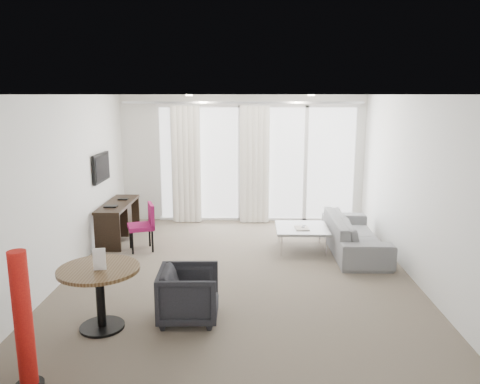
{
  "coord_description": "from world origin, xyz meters",
  "views": [
    {
      "loc": [
        0.16,
        -6.6,
        2.6
      ],
      "look_at": [
        0.0,
        0.6,
        1.1
      ],
      "focal_mm": 35.0,
      "sensor_mm": 36.0,
      "label": 1
    }
  ],
  "objects_px": {
    "coffee_table": "(301,238)",
    "rattan_chair_b": "(323,188)",
    "tub_armchair": "(189,294)",
    "rattan_chair_a": "(260,185)",
    "round_table": "(100,298)",
    "desk": "(119,221)",
    "desk_chair": "(141,227)",
    "red_lamp": "(23,320)",
    "sofa": "(355,234)"
  },
  "relations": [
    {
      "from": "round_table",
      "to": "rattan_chair_a",
      "type": "xyz_separation_m",
      "value": [
        1.92,
        6.42,
        0.07
      ]
    },
    {
      "from": "red_lamp",
      "to": "sofa",
      "type": "bearing_deg",
      "value": 45.37
    },
    {
      "from": "rattan_chair_b",
      "to": "rattan_chair_a",
      "type": "bearing_deg",
      "value": 178.39
    },
    {
      "from": "red_lamp",
      "to": "rattan_chair_b",
      "type": "xyz_separation_m",
      "value": [
        3.72,
        6.98,
        -0.19
      ]
    },
    {
      "from": "desk",
      "to": "desk_chair",
      "type": "xyz_separation_m",
      "value": [
        0.54,
        -0.59,
        0.06
      ]
    },
    {
      "from": "desk",
      "to": "rattan_chair_a",
      "type": "bearing_deg",
      "value": 49.72
    },
    {
      "from": "desk_chair",
      "to": "rattan_chair_b",
      "type": "distance_m",
      "value": 4.77
    },
    {
      "from": "desk",
      "to": "coffee_table",
      "type": "bearing_deg",
      "value": -8.4
    },
    {
      "from": "coffee_table",
      "to": "rattan_chair_b",
      "type": "xyz_separation_m",
      "value": [
        0.83,
        3.07,
        0.26
      ]
    },
    {
      "from": "red_lamp",
      "to": "tub_armchair",
      "type": "distance_m",
      "value": 1.87
    },
    {
      "from": "red_lamp",
      "to": "round_table",
      "type": "bearing_deg",
      "value": 73.13
    },
    {
      "from": "coffee_table",
      "to": "rattan_chair_a",
      "type": "distance_m",
      "value": 3.66
    },
    {
      "from": "desk",
      "to": "rattan_chair_a",
      "type": "distance_m",
      "value": 4.08
    },
    {
      "from": "coffee_table",
      "to": "tub_armchair",
      "type": "bearing_deg",
      "value": -121.5
    },
    {
      "from": "round_table",
      "to": "sofa",
      "type": "xyz_separation_m",
      "value": [
        3.44,
        2.74,
        -0.06
      ]
    },
    {
      "from": "red_lamp",
      "to": "coffee_table",
      "type": "bearing_deg",
      "value": 53.53
    },
    {
      "from": "rattan_chair_b",
      "to": "sofa",
      "type": "bearing_deg",
      "value": -71.07
    },
    {
      "from": "tub_armchair",
      "to": "coffee_table",
      "type": "xyz_separation_m",
      "value": [
        1.59,
        2.6,
        -0.12
      ]
    },
    {
      "from": "red_lamp",
      "to": "desk_chair",
      "type": "bearing_deg",
      "value": 87.62
    },
    {
      "from": "tub_armchair",
      "to": "round_table",
      "type": "bearing_deg",
      "value": 100.88
    },
    {
      "from": "tub_armchair",
      "to": "rattan_chair_a",
      "type": "xyz_separation_m",
      "value": [
        0.95,
        6.19,
        0.11
      ]
    },
    {
      "from": "desk_chair",
      "to": "rattan_chair_b",
      "type": "bearing_deg",
      "value": 21.77
    },
    {
      "from": "tub_armchair",
      "to": "desk",
      "type": "bearing_deg",
      "value": 26.45
    },
    {
      "from": "round_table",
      "to": "sofa",
      "type": "distance_m",
      "value": 4.4
    },
    {
      "from": "desk",
      "to": "sofa",
      "type": "relative_size",
      "value": 0.71
    },
    {
      "from": "coffee_table",
      "to": "sofa",
      "type": "relative_size",
      "value": 0.43
    },
    {
      "from": "desk",
      "to": "rattan_chair_b",
      "type": "xyz_separation_m",
      "value": [
        4.11,
        2.59,
        0.11
      ]
    },
    {
      "from": "desk",
      "to": "red_lamp",
      "type": "height_order",
      "value": "red_lamp"
    },
    {
      "from": "red_lamp",
      "to": "sofa",
      "type": "distance_m",
      "value": 5.38
    },
    {
      "from": "round_table",
      "to": "coffee_table",
      "type": "relative_size",
      "value": 1.03
    },
    {
      "from": "coffee_table",
      "to": "desk",
      "type": "bearing_deg",
      "value": 171.6
    },
    {
      "from": "round_table",
      "to": "tub_armchair",
      "type": "bearing_deg",
      "value": 13.05
    },
    {
      "from": "desk",
      "to": "red_lamp",
      "type": "relative_size",
      "value": 1.13
    },
    {
      "from": "rattan_chair_b",
      "to": "round_table",
      "type": "bearing_deg",
      "value": -101.9
    },
    {
      "from": "red_lamp",
      "to": "tub_armchair",
      "type": "relative_size",
      "value": 1.85
    },
    {
      "from": "desk",
      "to": "round_table",
      "type": "distance_m",
      "value": 3.38
    },
    {
      "from": "rattan_chair_a",
      "to": "red_lamp",
      "type": "bearing_deg",
      "value": -114.21
    },
    {
      "from": "round_table",
      "to": "sofa",
      "type": "height_order",
      "value": "round_table"
    },
    {
      "from": "desk_chair",
      "to": "red_lamp",
      "type": "relative_size",
      "value": 0.63
    },
    {
      "from": "round_table",
      "to": "coffee_table",
      "type": "bearing_deg",
      "value": 47.81
    },
    {
      "from": "desk_chair",
      "to": "coffee_table",
      "type": "xyz_separation_m",
      "value": [
        2.73,
        0.11,
        -0.21
      ]
    },
    {
      "from": "round_table",
      "to": "rattan_chair_b",
      "type": "bearing_deg",
      "value": 60.09
    },
    {
      "from": "red_lamp",
      "to": "sofa",
      "type": "xyz_separation_m",
      "value": [
        3.77,
        3.82,
        -0.34
      ]
    },
    {
      "from": "desk",
      "to": "coffee_table",
      "type": "xyz_separation_m",
      "value": [
        3.27,
        -0.48,
        -0.14
      ]
    },
    {
      "from": "coffee_table",
      "to": "rattan_chair_b",
      "type": "bearing_deg",
      "value": 74.85
    },
    {
      "from": "desk",
      "to": "sofa",
      "type": "xyz_separation_m",
      "value": [
        4.16,
        -0.57,
        -0.04
      ]
    },
    {
      "from": "tub_armchair",
      "to": "rattan_chair_a",
      "type": "distance_m",
      "value": 6.27
    },
    {
      "from": "desk_chair",
      "to": "round_table",
      "type": "height_order",
      "value": "desk_chair"
    },
    {
      "from": "desk",
      "to": "round_table",
      "type": "bearing_deg",
      "value": -77.79
    },
    {
      "from": "desk",
      "to": "tub_armchair",
      "type": "relative_size",
      "value": 2.1
    }
  ]
}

